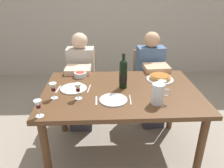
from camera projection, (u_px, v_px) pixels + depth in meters
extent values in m
plane|color=gray|center=(120.00, 151.00, 2.42)|extent=(8.00, 8.00, 0.00)
cube|color=#B2ADA3|center=(111.00, 2.00, 4.01)|extent=(8.00, 0.10, 2.80)
cube|color=brown|center=(121.00, 92.00, 2.11)|extent=(1.50, 1.00, 0.04)
cylinder|color=brown|center=(46.00, 155.00, 1.86)|extent=(0.07, 0.07, 0.72)
cylinder|color=brown|center=(200.00, 150.00, 1.92)|extent=(0.07, 0.07, 0.72)
cylinder|color=brown|center=(62.00, 106.00, 2.62)|extent=(0.07, 0.07, 0.72)
cylinder|color=brown|center=(172.00, 103.00, 2.68)|extent=(0.07, 0.07, 0.72)
cylinder|color=black|center=(123.00, 77.00, 2.11)|extent=(0.08, 0.08, 0.23)
sphere|color=black|center=(123.00, 64.00, 2.05)|extent=(0.08, 0.08, 0.08)
cylinder|color=black|center=(124.00, 58.00, 2.03)|extent=(0.03, 0.03, 0.09)
cylinder|color=black|center=(123.00, 78.00, 2.11)|extent=(0.08, 0.08, 0.08)
cylinder|color=silver|center=(158.00, 94.00, 1.83)|extent=(0.11, 0.11, 0.18)
cylinder|color=silver|center=(157.00, 97.00, 1.85)|extent=(0.10, 0.10, 0.11)
torus|color=silver|center=(166.00, 93.00, 1.83)|extent=(0.07, 0.01, 0.07)
cylinder|color=silver|center=(160.00, 79.00, 2.33)|extent=(0.29, 0.29, 0.01)
cylinder|color=#C18E47|center=(160.00, 77.00, 2.32)|extent=(0.22, 0.22, 0.03)
ellipsoid|color=#9E6028|center=(160.00, 75.00, 2.31)|extent=(0.20, 0.20, 0.02)
cylinder|color=silver|center=(80.00, 75.00, 2.40)|extent=(0.13, 0.13, 0.05)
ellipsoid|color=#B2382D|center=(80.00, 73.00, 2.39)|extent=(0.11, 0.11, 0.04)
cylinder|color=silver|center=(40.00, 116.00, 1.69)|extent=(0.06, 0.06, 0.00)
cylinder|color=silver|center=(39.00, 112.00, 1.67)|extent=(0.01, 0.01, 0.07)
cone|color=silver|center=(38.00, 104.00, 1.64)|extent=(0.06, 0.06, 0.07)
cylinder|color=#470A14|center=(38.00, 106.00, 1.65)|extent=(0.03, 0.03, 0.02)
cylinder|color=silver|center=(161.00, 96.00, 2.00)|extent=(0.06, 0.06, 0.00)
cylinder|color=silver|center=(161.00, 92.00, 1.98)|extent=(0.01, 0.01, 0.08)
cone|color=silver|center=(162.00, 84.00, 1.95)|extent=(0.07, 0.07, 0.07)
cylinder|color=#470A14|center=(162.00, 86.00, 1.96)|extent=(0.04, 0.04, 0.02)
cylinder|color=silver|center=(79.00, 98.00, 1.95)|extent=(0.06, 0.06, 0.00)
cylinder|color=silver|center=(78.00, 95.00, 1.93)|extent=(0.01, 0.01, 0.07)
cone|color=silver|center=(78.00, 88.00, 1.90)|extent=(0.07, 0.07, 0.07)
cylinder|color=#470A14|center=(78.00, 90.00, 1.91)|extent=(0.04, 0.04, 0.03)
cylinder|color=silver|center=(54.00, 98.00, 1.96)|extent=(0.06, 0.06, 0.00)
cylinder|color=silver|center=(54.00, 94.00, 1.94)|extent=(0.01, 0.01, 0.07)
cone|color=silver|center=(53.00, 87.00, 1.91)|extent=(0.07, 0.07, 0.08)
cylinder|color=#470A14|center=(53.00, 89.00, 1.92)|extent=(0.04, 0.04, 0.03)
cylinder|color=silver|center=(74.00, 89.00, 2.12)|extent=(0.26, 0.26, 0.01)
cylinder|color=silver|center=(113.00, 100.00, 1.91)|extent=(0.25, 0.25, 0.01)
cube|color=silver|center=(58.00, 89.00, 2.12)|extent=(0.03, 0.16, 0.00)
cube|color=silver|center=(89.00, 89.00, 2.13)|extent=(0.03, 0.18, 0.00)
cube|color=silver|center=(130.00, 100.00, 1.92)|extent=(0.02, 0.18, 0.00)
cube|color=silver|center=(96.00, 101.00, 1.91)|extent=(0.02, 0.16, 0.00)
cube|color=#9E7A51|center=(83.00, 84.00, 2.95)|extent=(0.41, 0.41, 0.02)
cube|color=#9E7A51|center=(83.00, 65.00, 3.03)|extent=(0.36, 0.04, 0.40)
cylinder|color=#9E7A51|center=(69.00, 106.00, 2.89)|extent=(0.04, 0.04, 0.45)
cylinder|color=#9E7A51|center=(95.00, 105.00, 2.90)|extent=(0.04, 0.04, 0.45)
cylinder|color=#9E7A51|center=(73.00, 94.00, 3.20)|extent=(0.04, 0.04, 0.45)
cylinder|color=#9E7A51|center=(96.00, 94.00, 3.21)|extent=(0.04, 0.04, 0.45)
cube|color=#B7B2A8|center=(81.00, 67.00, 2.81)|extent=(0.34, 0.21, 0.50)
sphere|color=beige|center=(79.00, 41.00, 2.67)|extent=(0.20, 0.20, 0.20)
cube|color=#33333D|center=(81.00, 91.00, 2.74)|extent=(0.32, 0.39, 0.14)
cube|color=#33333D|center=(81.00, 116.00, 2.72)|extent=(0.27, 0.13, 0.40)
cube|color=beige|center=(78.00, 70.00, 2.53)|extent=(0.29, 0.25, 0.06)
cube|color=#9E7A51|center=(148.00, 82.00, 3.01)|extent=(0.42, 0.42, 0.02)
cube|color=#9E7A51|center=(146.00, 63.00, 3.09)|extent=(0.36, 0.05, 0.40)
cylinder|color=#9E7A51|center=(137.00, 104.00, 2.94)|extent=(0.04, 0.04, 0.45)
cylinder|color=#9E7A51|center=(162.00, 103.00, 2.97)|extent=(0.04, 0.04, 0.45)
cylinder|color=#9E7A51|center=(133.00, 92.00, 3.25)|extent=(0.04, 0.04, 0.45)
cylinder|color=#9E7A51|center=(155.00, 91.00, 3.27)|extent=(0.04, 0.04, 0.45)
cube|color=#4C6B93|center=(150.00, 65.00, 2.86)|extent=(0.35, 0.22, 0.50)
sphere|color=tan|center=(152.00, 40.00, 2.72)|extent=(0.20, 0.20, 0.20)
cube|color=#33333D|center=(152.00, 89.00, 2.80)|extent=(0.32, 0.39, 0.14)
cube|color=#33333D|center=(154.00, 113.00, 2.77)|extent=(0.28, 0.13, 0.40)
cube|color=tan|center=(156.00, 68.00, 2.58)|extent=(0.30, 0.25, 0.06)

